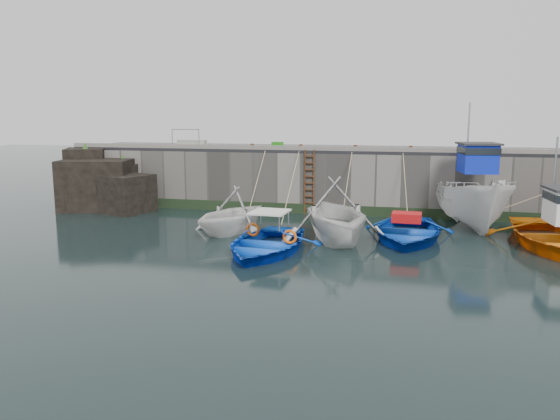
% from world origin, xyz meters
% --- Properties ---
extents(ground, '(120.00, 120.00, 0.00)m').
position_xyz_m(ground, '(0.00, 0.00, 0.00)').
color(ground, black).
rests_on(ground, ground).
extents(quay_back, '(30.00, 5.00, 3.00)m').
position_xyz_m(quay_back, '(0.00, 12.50, 1.50)').
color(quay_back, slate).
rests_on(quay_back, ground).
extents(road_back, '(30.00, 5.00, 0.16)m').
position_xyz_m(road_back, '(0.00, 12.50, 3.08)').
color(road_back, black).
rests_on(road_back, quay_back).
extents(kerb_back, '(30.00, 0.30, 0.20)m').
position_xyz_m(kerb_back, '(0.00, 10.15, 3.26)').
color(kerb_back, slate).
rests_on(kerb_back, road_back).
extents(algae_back, '(30.00, 0.08, 0.50)m').
position_xyz_m(algae_back, '(0.00, 9.96, 0.25)').
color(algae_back, black).
rests_on(algae_back, ground).
extents(rock_outcrop, '(5.85, 4.24, 3.41)m').
position_xyz_m(rock_outcrop, '(-12.92, 9.11, 1.26)').
color(rock_outcrop, black).
rests_on(rock_outcrop, ground).
extents(ladder, '(0.51, 0.08, 3.20)m').
position_xyz_m(ladder, '(-2.00, 9.91, 1.59)').
color(ladder, '#3F1E0F').
rests_on(ladder, ground).
extents(boat_near_white, '(4.93, 5.28, 2.25)m').
position_xyz_m(boat_near_white, '(-4.40, 5.05, 0.00)').
color(boat_near_white, silver).
rests_on(boat_near_white, ground).
extents(boat_near_white_rope, '(0.04, 3.58, 3.10)m').
position_xyz_m(boat_near_white_rope, '(-4.40, 8.77, 0.00)').
color(boat_near_white_rope, tan).
rests_on(boat_near_white_rope, ground).
extents(boat_near_blue, '(4.08, 5.49, 1.09)m').
position_xyz_m(boat_near_blue, '(-2.20, 2.24, 0.00)').
color(boat_near_blue, blue).
rests_on(boat_near_blue, ground).
extents(boat_near_blue_rope, '(0.04, 5.87, 3.10)m').
position_xyz_m(boat_near_blue_rope, '(-2.20, 7.37, 0.00)').
color(boat_near_blue_rope, tan).
rests_on(boat_near_blue_rope, ground).
extents(boat_near_blacktrim, '(6.15, 6.59, 2.82)m').
position_xyz_m(boat_near_blacktrim, '(0.00, 4.57, 0.00)').
color(boat_near_blacktrim, silver).
rests_on(boat_near_blacktrim, ground).
extents(boat_near_blacktrim_rope, '(0.04, 3.92, 3.10)m').
position_xyz_m(boat_near_blacktrim_rope, '(0.00, 8.54, 0.00)').
color(boat_near_blacktrim_rope, tan).
rests_on(boat_near_blacktrim_rope, ground).
extents(boat_near_navy, '(4.20, 5.71, 1.15)m').
position_xyz_m(boat_near_navy, '(2.78, 5.49, 0.00)').
color(boat_near_navy, '#0C41BB').
rests_on(boat_near_navy, ground).
extents(boat_near_navy_rope, '(0.04, 3.29, 3.10)m').
position_xyz_m(boat_near_navy_rope, '(2.78, 9.00, 0.00)').
color(boat_near_navy_rope, tan).
rests_on(boat_near_navy_rope, ground).
extents(boat_far_white, '(3.77, 7.52, 5.78)m').
position_xyz_m(boat_far_white, '(5.52, 8.88, 1.16)').
color(boat_far_white, silver).
rests_on(boat_far_white, ground).
extents(fish_crate, '(0.64, 0.56, 0.28)m').
position_xyz_m(fish_crate, '(-4.14, 12.13, 3.30)').
color(fish_crate, '#27901A').
rests_on(fish_crate, road_back).
extents(railing, '(1.60, 1.05, 1.00)m').
position_xyz_m(railing, '(-8.75, 11.25, 3.36)').
color(railing, '#A5A8AD').
rests_on(railing, road_back).
extents(bollard_a, '(0.18, 0.18, 0.28)m').
position_xyz_m(bollard_a, '(-5.00, 10.25, 3.30)').
color(bollard_a, '#3F1E0F').
rests_on(bollard_a, road_back).
extents(bollard_b, '(0.18, 0.18, 0.28)m').
position_xyz_m(bollard_b, '(-2.50, 10.25, 3.30)').
color(bollard_b, '#3F1E0F').
rests_on(bollard_b, road_back).
extents(bollard_c, '(0.18, 0.18, 0.28)m').
position_xyz_m(bollard_c, '(0.20, 10.25, 3.30)').
color(bollard_c, '#3F1E0F').
rests_on(bollard_c, road_back).
extents(bollard_d, '(0.18, 0.18, 0.28)m').
position_xyz_m(bollard_d, '(2.80, 10.25, 3.30)').
color(bollard_d, '#3F1E0F').
rests_on(bollard_d, road_back).
extents(bollard_e, '(0.18, 0.18, 0.28)m').
position_xyz_m(bollard_e, '(6.00, 10.25, 3.30)').
color(bollard_e, '#3F1E0F').
rests_on(bollard_e, road_back).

